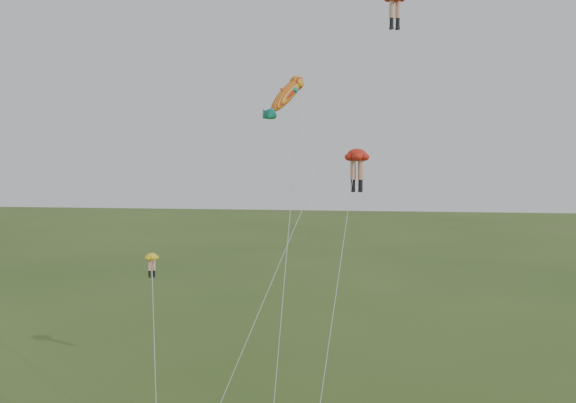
# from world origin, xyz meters

# --- Properties ---
(legs_kite_red_high) EXTENTS (10.28, 12.66, 24.56)m
(legs_kite_red_high) POSITION_xyz_m (6.49, 9.65, 23.50)
(legs_kite_red_high) COLOR red
(legs_kite_red_high) RESTS_ON ground
(legs_kite_red_mid) EXTENTS (2.69, 12.44, 15.35)m
(legs_kite_red_mid) POSITION_xyz_m (4.61, 7.77, 14.57)
(legs_kite_red_mid) COLOR red
(legs_kite_red_mid) RESTS_ON ground
(legs_kite_yellow) EXTENTS (4.06, 9.53, 9.67)m
(legs_kite_yellow) POSITION_xyz_m (-6.06, 3.88, 8.61)
(legs_kite_yellow) COLOR yellow
(legs_kite_yellow) RESTS_ON ground
(fish_kite) EXTENTS (2.58, 12.09, 19.90)m
(fish_kite) POSITION_xyz_m (0.58, 8.38, 18.39)
(fish_kite) COLOR gold
(fish_kite) RESTS_ON ground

